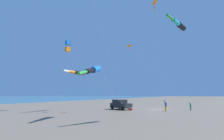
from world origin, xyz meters
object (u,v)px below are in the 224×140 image
object	(u,v)px
cooler_box	(131,109)
person_adult_flyer	(166,105)
person_child_green_jacket	(190,106)
parked_car	(121,104)
kite_windsock_small_distant	(93,70)
kite_delta_purple_drifting	(130,46)
kite_delta_black_fish_shape	(154,3)
kite_windsock_teal_far_right	(178,24)
kite_box_white_trailing	(68,46)
kite_windsock_green_low_center	(78,73)

from	to	relation	value
cooler_box	person_adult_flyer	world-z (taller)	person_adult_flyer
person_child_green_jacket	parked_car	bearing A→B (deg)	-160.01
person_adult_flyer	kite_windsock_small_distant	xyz separation A→B (m)	(-6.18, -13.27, 4.75)
kite_delta_purple_drifting	kite_windsock_small_distant	world-z (taller)	kite_delta_purple_drifting
kite_delta_black_fish_shape	kite_windsock_teal_far_right	xyz separation A→B (m)	(4.54, -9.16, -8.40)
person_adult_flyer	kite_box_white_trailing	world-z (taller)	kite_box_white_trailing
parked_car	kite_windsock_small_distant	distance (m)	13.79
cooler_box	kite_delta_black_fish_shape	bearing A→B (deg)	-11.57
cooler_box	person_adult_flyer	xyz separation A→B (m)	(5.91, 1.14, 0.80)
cooler_box	kite_windsock_small_distant	distance (m)	13.34
kite_windsock_small_distant	kite_delta_black_fish_shape	world-z (taller)	kite_delta_black_fish_shape
parked_car	kite_delta_purple_drifting	size ratio (longest dim) A/B	0.39
cooler_box	kite_delta_purple_drifting	distance (m)	11.22
kite_delta_purple_drifting	cooler_box	bearing A→B (deg)	110.82
kite_windsock_small_distant	kite_windsock_green_low_center	bearing A→B (deg)	138.95
person_child_green_jacket	kite_windsock_small_distant	bearing A→B (deg)	-119.93
parked_car	kite_delta_purple_drifting	distance (m)	11.26
person_adult_flyer	kite_windsock_teal_far_right	size ratio (longest dim) A/B	0.12
kite_windsock_small_distant	kite_delta_purple_drifting	bearing A→B (deg)	80.03
kite_windsock_small_distant	kite_windsock_teal_far_right	bearing A→B (deg)	10.99
kite_delta_purple_drifting	kite_windsock_small_distant	size ratio (longest dim) A/B	0.89
parked_car	cooler_box	bearing A→B (deg)	-15.12
person_adult_flyer	kite_box_white_trailing	bearing A→B (deg)	-159.47
person_child_green_jacket	kite_box_white_trailing	size ratio (longest dim) A/B	0.11
parked_car	person_adult_flyer	world-z (taller)	person_adult_flyer
kite_windsock_small_distant	kite_windsock_teal_far_right	size ratio (longest dim) A/B	0.83
cooler_box	person_adult_flyer	size ratio (longest dim) A/B	0.34
kite_delta_black_fish_shape	kite_windsock_small_distant	bearing A→B (deg)	-115.82
parked_car	cooler_box	xyz separation A→B (m)	(2.33, -0.63, -0.74)
cooler_box	parked_car	bearing A→B (deg)	164.88
parked_car	kite_windsock_small_distant	xyz separation A→B (m)	(2.07, -12.76, 4.81)
person_adult_flyer	kite_windsock_small_distant	distance (m)	15.39
person_adult_flyer	kite_delta_purple_drifting	world-z (taller)	kite_delta_purple_drifting
person_child_green_jacket	kite_windsock_green_low_center	bearing A→B (deg)	-149.35
kite_delta_purple_drifting	person_adult_flyer	bearing A→B (deg)	44.14
kite_delta_purple_drifting	kite_windsock_small_distant	distance (m)	10.25
kite_delta_black_fish_shape	kite_windsock_teal_far_right	bearing A→B (deg)	-63.64
kite_windsock_small_distant	kite_windsock_green_low_center	xyz separation A→B (m)	(-7.70, 6.70, 0.90)
cooler_box	kite_windsock_green_low_center	bearing A→B (deg)	-145.69
kite_delta_black_fish_shape	kite_windsock_green_low_center	world-z (taller)	kite_delta_black_fish_shape
parked_car	kite_windsock_green_low_center	xyz separation A→B (m)	(-5.63, -6.06, 5.71)
person_child_green_jacket	kite_windsock_green_low_center	xyz separation A→B (m)	(-17.53, -10.39, 5.88)
kite_windsock_green_low_center	person_child_green_jacket	bearing A→B (deg)	30.65
kite_box_white_trailing	kite_windsock_teal_far_right	xyz separation A→B (m)	(20.39, -5.11, -1.56)
kite_box_white_trailing	kite_windsock_teal_far_right	world-z (taller)	kite_box_white_trailing
parked_car	kite_windsock_small_distant	bearing A→B (deg)	-80.80
kite_delta_purple_drifting	kite_box_white_trailing	size ratio (longest dim) A/B	0.91
parked_car	person_child_green_jacket	size ratio (longest dim) A/B	3.27
person_adult_flyer	kite_windsock_small_distant	world-z (taller)	kite_windsock_small_distant
kite_box_white_trailing	kite_windsock_green_low_center	world-z (taller)	kite_box_white_trailing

